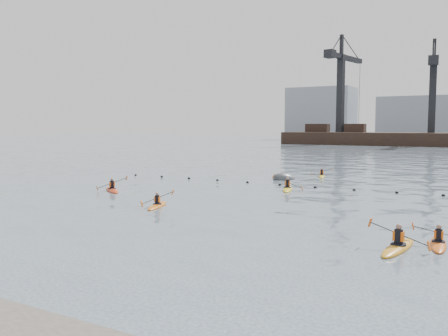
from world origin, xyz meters
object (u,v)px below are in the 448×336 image
Objects in this scene: kayaker_0 at (157,205)px; mooring_buoy at (284,179)px; kayaker_2 at (112,190)px; kayaker_3 at (287,188)px; kayaker_1 at (398,246)px; kayaker_5 at (322,176)px; kayaker_4 at (438,243)px.

mooring_buoy is (1.11, 17.04, -0.09)m from kayaker_0.
kayaker_2 reaches higher than mooring_buoy.
kayaker_0 is 0.90× the size of kayaker_3.
kayaker_2 is at bearing 132.32° from kayaker_0.
kayaker_1 is 24.01m from mooring_buoy.
kayaker_2 is at bearing -121.77° from mooring_buoy.
kayaker_5 is 4.50m from mooring_buoy.
kayaker_5 is at bearing 61.56° from mooring_buoy.
kayaker_0 reaches higher than mooring_buoy.
kayaker_5 is (-12.16, 22.75, -0.00)m from kayaker_4.
kayaker_4 is (1.30, 1.40, -0.02)m from kayaker_1.
kayaker_4 is 1.35× the size of mooring_buoy.
kayaker_3 is at bearing -103.21° from kayaker_5.
kayaker_1 is 1.91m from kayaker_4.
kayaker_2 reaches higher than kayaker_4.
kayaker_1 is 26.48m from kayaker_5.
kayaker_1 is at bearing -70.61° from kayaker_2.
kayaker_0 is at bearing 174.15° from kayaker_1.
kayaker_2 is 15.55m from mooring_buoy.
kayaker_5 is (-10.85, 24.15, -0.02)m from kayaker_1.
kayaker_4 is at bearing -66.31° from kayaker_2.
kayaker_1 is at bearing -82.77° from kayaker_5.
kayaker_2 is (-21.19, 6.97, -0.00)m from kayaker_1.
kayaker_1 is 1.57× the size of mooring_buoy.
kayaker_2 is 13.00m from kayaker_3.
kayaker_5 is 1.28× the size of mooring_buoy.
kayaker_0 is at bearing -128.26° from kayaker_3.
mooring_buoy is at bearing -135.41° from kayaker_5.
kayaker_1 is 17.21m from kayaker_3.
kayaker_0 is at bearing -115.79° from kayaker_5.
kayaker_3 reaches higher than kayaker_0.
kayaker_0 reaches higher than kayaker_4.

